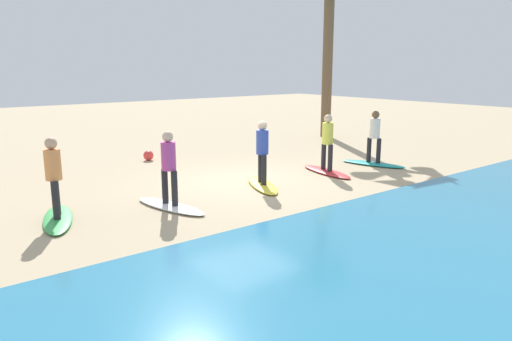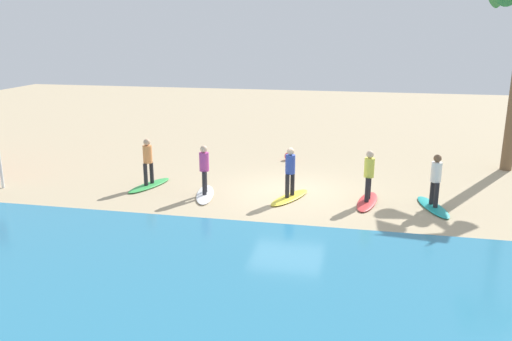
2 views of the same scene
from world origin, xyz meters
name	(u,v)px [view 1 (image 1 of 2)]	position (x,y,z in m)	size (l,w,h in m)	color
ground_plane	(245,183)	(0.00, 0.00, 0.00)	(60.00, 60.00, 0.00)	tan
surfboard_teal	(373,164)	(-4.65, 0.59, 0.04)	(2.10, 0.56, 0.09)	teal
surfer_teal	(375,133)	(-4.65, 0.59, 1.04)	(0.32, 0.45, 1.64)	#232328
surfboard_red	(326,172)	(-2.63, 0.48, 0.04)	(2.10, 0.56, 0.09)	red
surfer_red	(327,138)	(-2.63, 0.48, 1.04)	(0.32, 0.46, 1.64)	#232328
surfboard_yellow	(262,185)	(-0.13, 0.57, 0.04)	(2.10, 0.56, 0.09)	yellow
surfer_yellow	(262,148)	(-0.13, 0.57, 1.04)	(0.32, 0.43, 1.64)	#232328
surfboard_white	(170,206)	(2.71, 0.83, 0.04)	(2.10, 0.56, 0.09)	white
surfer_white	(169,163)	(2.71, 0.83, 1.04)	(0.32, 0.45, 1.64)	#232328
surfboard_green	(58,219)	(4.96, 0.23, 0.04)	(2.10, 0.56, 0.09)	green
surfer_green	(53,172)	(4.96, 0.23, 1.04)	(0.32, 0.45, 1.64)	#232328
beach_ball	(148,155)	(0.66, -4.54, 0.17)	(0.34, 0.34, 0.34)	#E53838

